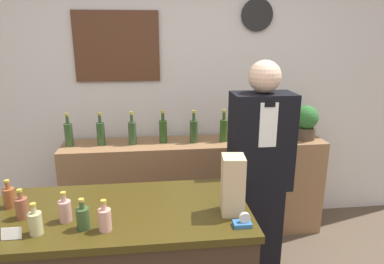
# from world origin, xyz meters

# --- Properties ---
(back_wall) EXTENTS (5.20, 0.09, 2.70)m
(back_wall) POSITION_xyz_m (-0.00, 2.00, 1.36)
(back_wall) COLOR silver
(back_wall) RESTS_ON ground_plane
(back_shelf) EXTENTS (2.37, 0.41, 0.90)m
(back_shelf) POSITION_xyz_m (0.18, 1.73, 0.45)
(back_shelf) COLOR #8E6642
(back_shelf) RESTS_ON ground_plane
(shopkeeper) EXTENTS (0.42, 0.27, 1.68)m
(shopkeeper) POSITION_xyz_m (0.55, 1.01, 0.84)
(shopkeeper) COLOR black
(shopkeeper) RESTS_ON ground_plane
(potted_plant) EXTENTS (0.22, 0.22, 0.32)m
(potted_plant) POSITION_xyz_m (1.19, 1.70, 1.07)
(potted_plant) COLOR #4C3D2D
(potted_plant) RESTS_ON back_shelf
(paper_bag) EXTENTS (0.13, 0.14, 0.32)m
(paper_bag) POSITION_xyz_m (0.21, 0.41, 1.08)
(paper_bag) COLOR tan
(paper_bag) RESTS_ON display_counter
(tape_dispenser) EXTENTS (0.09, 0.06, 0.07)m
(tape_dispenser) POSITION_xyz_m (0.23, 0.27, 0.94)
(tape_dispenser) COLOR #2D66A8
(tape_dispenser) RESTS_ON display_counter
(price_card_left) EXTENTS (0.09, 0.02, 0.06)m
(price_card_left) POSITION_xyz_m (-0.87, 0.28, 0.95)
(price_card_left) COLOR white
(price_card_left) RESTS_ON display_counter
(counter_bottle_0) EXTENTS (0.06, 0.06, 0.16)m
(counter_bottle_0) POSITION_xyz_m (-1.00, 0.61, 0.98)
(counter_bottle_0) COLOR brown
(counter_bottle_0) RESTS_ON display_counter
(counter_bottle_1) EXTENTS (0.06, 0.06, 0.16)m
(counter_bottle_1) POSITION_xyz_m (-0.89, 0.48, 0.98)
(counter_bottle_1) COLOR brown
(counter_bottle_1) RESTS_ON display_counter
(counter_bottle_2) EXTENTS (0.06, 0.06, 0.16)m
(counter_bottle_2) POSITION_xyz_m (-0.77, 0.31, 0.98)
(counter_bottle_2) COLOR tan
(counter_bottle_2) RESTS_ON display_counter
(counter_bottle_3) EXTENTS (0.06, 0.06, 0.16)m
(counter_bottle_3) POSITION_xyz_m (-0.66, 0.42, 0.98)
(counter_bottle_3) COLOR tan
(counter_bottle_3) RESTS_ON display_counter
(counter_bottle_4) EXTENTS (0.06, 0.06, 0.16)m
(counter_bottle_4) POSITION_xyz_m (-0.55, 0.33, 0.98)
(counter_bottle_4) COLOR #354D28
(counter_bottle_4) RESTS_ON display_counter
(counter_bottle_5) EXTENTS (0.06, 0.06, 0.16)m
(counter_bottle_5) POSITION_xyz_m (-0.45, 0.31, 0.98)
(counter_bottle_5) COLOR tan
(counter_bottle_5) RESTS_ON display_counter
(shelf_bottle_0) EXTENTS (0.07, 0.07, 0.29)m
(shelf_bottle_0) POSITION_xyz_m (-0.93, 1.74, 1.01)
(shelf_bottle_0) COLOR #315027
(shelf_bottle_0) RESTS_ON back_shelf
(shelf_bottle_1) EXTENTS (0.07, 0.07, 0.29)m
(shelf_bottle_1) POSITION_xyz_m (-0.66, 1.74, 1.01)
(shelf_bottle_1) COLOR #2E4E27
(shelf_bottle_1) RESTS_ON back_shelf
(shelf_bottle_2) EXTENTS (0.07, 0.07, 0.29)m
(shelf_bottle_2) POSITION_xyz_m (-0.39, 1.72, 1.01)
(shelf_bottle_2) COLOR #324D2B
(shelf_bottle_2) RESTS_ON back_shelf
(shelf_bottle_3) EXTENTS (0.07, 0.07, 0.29)m
(shelf_bottle_3) POSITION_xyz_m (-0.11, 1.75, 1.01)
(shelf_bottle_3) COLOR #2A4C1C
(shelf_bottle_3) RESTS_ON back_shelf
(shelf_bottle_4) EXTENTS (0.07, 0.07, 0.29)m
(shelf_bottle_4) POSITION_xyz_m (0.16, 1.71, 1.01)
(shelf_bottle_4) COLOR #2C4A22
(shelf_bottle_4) RESTS_ON back_shelf
(shelf_bottle_5) EXTENTS (0.07, 0.07, 0.29)m
(shelf_bottle_5) POSITION_xyz_m (0.43, 1.72, 1.01)
(shelf_bottle_5) COLOR #31531E
(shelf_bottle_5) RESTS_ON back_shelf
(shelf_bottle_6) EXTENTS (0.07, 0.07, 0.29)m
(shelf_bottle_6) POSITION_xyz_m (0.70, 1.72, 1.01)
(shelf_bottle_6) COLOR #2C5321
(shelf_bottle_6) RESTS_ON back_shelf
(shelf_bottle_7) EXTENTS (0.07, 0.07, 0.29)m
(shelf_bottle_7) POSITION_xyz_m (0.97, 1.73, 1.01)
(shelf_bottle_7) COLOR #2E4F28
(shelf_bottle_7) RESTS_ON back_shelf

